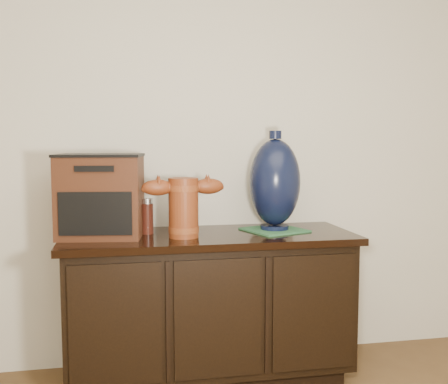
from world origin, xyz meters
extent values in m
plane|color=beige|center=(0.00, 2.50, 1.30)|extent=(4.50, 0.00, 4.50)
cube|color=black|center=(0.00, 2.23, 0.04)|extent=(1.29, 0.45, 0.08)
cube|color=black|center=(0.00, 2.23, 0.40)|extent=(1.40, 0.50, 0.64)
cube|color=black|center=(0.00, 2.23, 0.74)|extent=(1.46, 0.56, 0.03)
cube|color=black|center=(-0.47, 1.97, 0.40)|extent=(0.41, 0.01, 0.56)
cube|color=black|center=(0.00, 1.97, 0.40)|extent=(0.41, 0.01, 0.56)
cube|color=black|center=(0.47, 1.97, 0.40)|extent=(0.41, 0.01, 0.56)
cylinder|color=brown|center=(-0.14, 2.16, 0.90)|extent=(0.16, 0.16, 0.29)
cylinder|color=#491C0E|center=(-0.14, 2.16, 0.79)|extent=(0.16, 0.16, 0.03)
cylinder|color=#491C0E|center=(-0.14, 2.16, 1.00)|extent=(0.16, 0.16, 0.03)
ellipsoid|color=brown|center=(-0.26, 2.15, 1.00)|extent=(0.16, 0.09, 0.08)
ellipsoid|color=brown|center=(-0.01, 2.17, 1.00)|extent=(0.16, 0.09, 0.08)
cube|color=#3D1D0F|center=(-0.53, 2.26, 0.95)|extent=(0.43, 0.36, 0.39)
cube|color=black|center=(-0.55, 2.10, 0.89)|extent=(0.33, 0.05, 0.20)
cube|color=black|center=(-0.53, 2.26, 1.15)|extent=(0.44, 0.37, 0.01)
cube|color=#2B6138|center=(0.35, 2.26, 0.76)|extent=(0.35, 0.35, 0.01)
cylinder|color=black|center=(0.35, 2.26, 0.77)|extent=(0.15, 0.15, 0.02)
ellipsoid|color=black|center=(0.35, 2.26, 1.01)|extent=(0.34, 0.34, 0.45)
cylinder|color=black|center=(0.35, 2.26, 1.25)|extent=(0.06, 0.06, 0.04)
cylinder|color=#5F1D10|center=(-0.31, 2.29, 0.83)|extent=(0.06, 0.06, 0.15)
cylinder|color=silver|center=(-0.31, 2.29, 0.92)|extent=(0.06, 0.06, 0.03)
camera|label=1|loc=(-0.42, -0.34, 1.22)|focal=42.00mm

